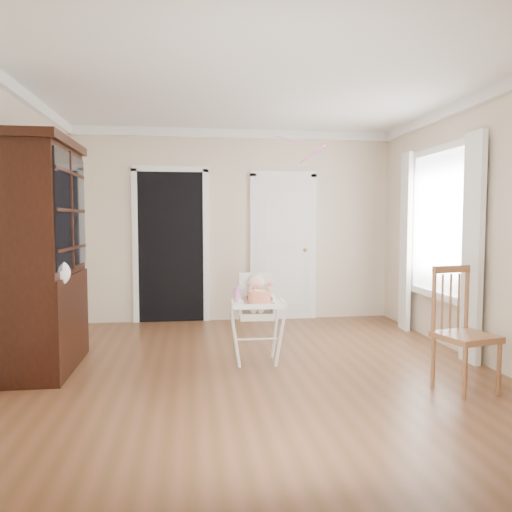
{
  "coord_description": "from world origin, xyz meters",
  "views": [
    {
      "loc": [
        -0.63,
        -4.59,
        1.43
      ],
      "look_at": [
        0.0,
        0.21,
        1.08
      ],
      "focal_mm": 35.0,
      "sensor_mm": 36.0,
      "label": 1
    }
  ],
  "objects": [
    {
      "name": "floor",
      "position": [
        0.0,
        0.0,
        0.0
      ],
      "size": [
        5.0,
        5.0,
        0.0
      ],
      "primitive_type": "plane",
      "color": "brown",
      "rests_on": "ground"
    },
    {
      "name": "ceiling",
      "position": [
        0.0,
        0.0,
        2.7
      ],
      "size": [
        5.0,
        5.0,
        0.0
      ],
      "primitive_type": "plane",
      "rotation": [
        3.14,
        0.0,
        0.0
      ],
      "color": "white",
      "rests_on": "wall_back"
    },
    {
      "name": "wall_back",
      "position": [
        0.0,
        2.5,
        1.35
      ],
      "size": [
        4.5,
        0.0,
        4.5
      ],
      "primitive_type": "plane",
      "rotation": [
        1.57,
        0.0,
        0.0
      ],
      "color": "beige",
      "rests_on": "floor"
    },
    {
      "name": "wall_left",
      "position": [
        -2.25,
        0.0,
        1.35
      ],
      "size": [
        0.0,
        5.0,
        5.0
      ],
      "primitive_type": "plane",
      "rotation": [
        1.57,
        0.0,
        1.57
      ],
      "color": "beige",
      "rests_on": "floor"
    },
    {
      "name": "wall_right",
      "position": [
        2.25,
        0.0,
        1.35
      ],
      "size": [
        0.0,
        5.0,
        5.0
      ],
      "primitive_type": "plane",
      "rotation": [
        1.57,
        0.0,
        -1.57
      ],
      "color": "beige",
      "rests_on": "floor"
    },
    {
      "name": "crown_molding",
      "position": [
        0.0,
        0.0,
        2.64
      ],
      "size": [
        4.5,
        5.0,
        0.12
      ],
      "primitive_type": null,
      "color": "white",
      "rests_on": "ceiling"
    },
    {
      "name": "doorway",
      "position": [
        -0.9,
        2.48,
        1.11
      ],
      "size": [
        1.06,
        0.05,
        2.22
      ],
      "color": "black",
      "rests_on": "wall_back"
    },
    {
      "name": "closet_door",
      "position": [
        0.7,
        2.48,
        1.02
      ],
      "size": [
        0.96,
        0.09,
        2.13
      ],
      "color": "white",
      "rests_on": "wall_back"
    },
    {
      "name": "window_right",
      "position": [
        2.18,
        0.8,
        1.29
      ],
      "size": [
        0.13,
        1.84,
        2.3
      ],
      "color": "white",
      "rests_on": "wall_right"
    },
    {
      "name": "high_chair",
      "position": [
        0.02,
        0.3,
        0.56
      ],
      "size": [
        0.55,
        0.67,
        0.91
      ],
      "rotation": [
        0.0,
        0.0,
        -0.05
      ],
      "color": "white",
      "rests_on": "floor"
    },
    {
      "name": "baby",
      "position": [
        0.02,
        0.32,
        0.69
      ],
      "size": [
        0.26,
        0.2,
        0.38
      ],
      "rotation": [
        0.0,
        0.0,
        -0.05
      ],
      "color": "beige",
      "rests_on": "high_chair"
    },
    {
      "name": "cake",
      "position": [
        0.02,
        0.06,
        0.7
      ],
      "size": [
        0.28,
        0.28,
        0.13
      ],
      "color": "silver",
      "rests_on": "high_chair"
    },
    {
      "name": "sippy_cup",
      "position": [
        -0.18,
        0.23,
        0.71
      ],
      "size": [
        0.07,
        0.07,
        0.18
      ],
      "rotation": [
        0.0,
        0.0,
        -0.05
      ],
      "color": "pink",
      "rests_on": "high_chair"
    },
    {
      "name": "china_cabinet",
      "position": [
        -1.99,
        0.34,
        1.1
      ],
      "size": [
        0.58,
        1.3,
        2.19
      ],
      "color": "black",
      "rests_on": "floor"
    },
    {
      "name": "dining_chair",
      "position": [
        1.65,
        -0.7,
        0.48
      ],
      "size": [
        0.51,
        0.51,
        1.04
      ],
      "rotation": [
        0.0,
        0.0,
        0.24
      ],
      "color": "brown",
      "rests_on": "floor"
    },
    {
      "name": "streamer",
      "position": [
        0.47,
        1.06,
        2.36
      ],
      "size": [
        0.22,
        0.46,
        0.15
      ],
      "primitive_type": null,
      "rotation": [
        0.26,
        0.0,
        0.41
      ],
      "color": "pink",
      "rests_on": "ceiling"
    }
  ]
}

